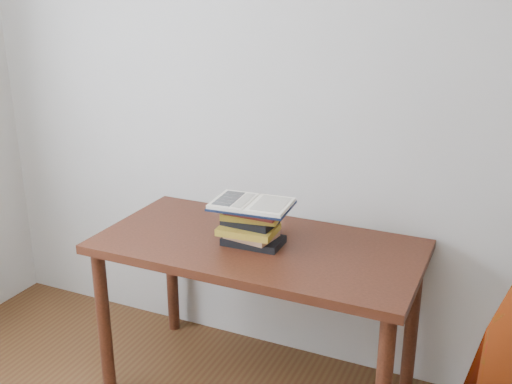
% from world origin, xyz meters
% --- Properties ---
extents(desk, '(1.37, 0.69, 0.74)m').
position_xyz_m(desk, '(-0.06, 1.38, 0.64)').
color(desk, '#4A2012').
rests_on(desk, ground).
extents(book_stack, '(0.26, 0.20, 0.17)m').
position_xyz_m(book_stack, '(-0.08, 1.36, 0.82)').
color(book_stack, black).
rests_on(book_stack, desk).
extents(open_book, '(0.34, 0.25, 0.03)m').
position_xyz_m(open_book, '(-0.07, 1.35, 0.92)').
color(open_book, black).
rests_on(open_book, book_stack).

